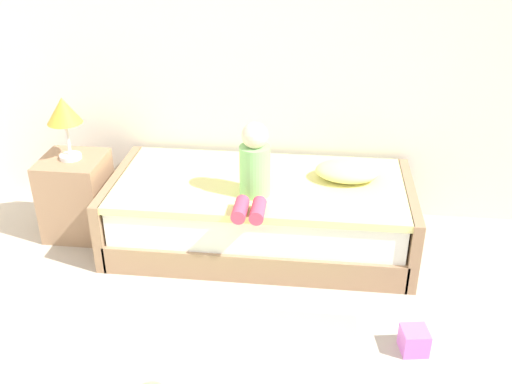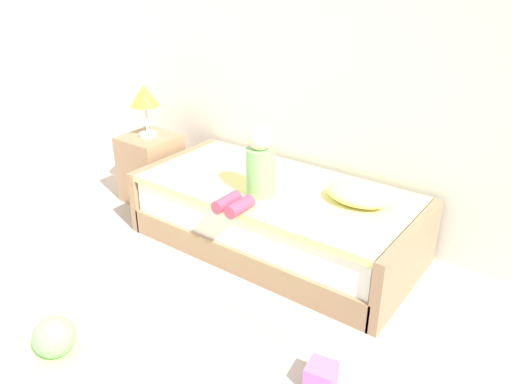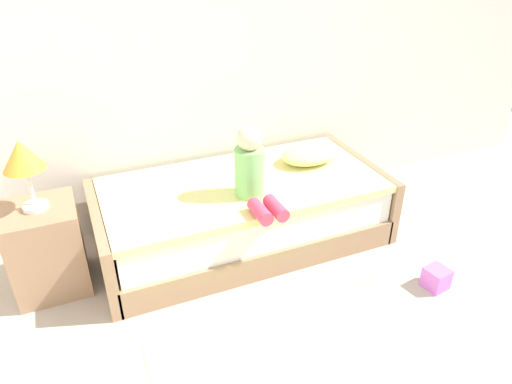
{
  "view_description": "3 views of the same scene",
  "coord_description": "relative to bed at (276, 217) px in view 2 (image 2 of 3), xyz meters",
  "views": [
    {
      "loc": [
        0.68,
        -1.59,
        2.32
      ],
      "look_at": [
        0.29,
        1.75,
        0.55
      ],
      "focal_mm": 41.15,
      "sensor_mm": 36.0,
      "label": 1
    },
    {
      "loc": [
        2.12,
        -0.73,
        2.03
      ],
      "look_at": [
        0.29,
        1.75,
        0.55
      ],
      "focal_mm": 34.98,
      "sensor_mm": 36.0,
      "label": 2
    },
    {
      "loc": [
        -0.78,
        -0.75,
        2.09
      ],
      "look_at": [
        0.29,
        1.75,
        0.55
      ],
      "focal_mm": 32.71,
      "sensor_mm": 36.0,
      "label": 3
    }
  ],
  "objects": [
    {
      "name": "toy_ball",
      "position": [
        -0.34,
        -1.67,
        -0.13
      ],
      "size": [
        0.23,
        0.23,
        0.23
      ],
      "primitive_type": "sphere",
      "color": "#7FD872",
      "rests_on": "ground"
    },
    {
      "name": "toy_block",
      "position": [
        0.97,
        -1.01,
        -0.17
      ],
      "size": [
        0.17,
        0.17,
        0.14
      ],
      "primitive_type": "cube",
      "rotation": [
        0.0,
        0.0,
        0.16
      ],
      "color": "#CC66D8",
      "rests_on": "ground"
    },
    {
      "name": "bed",
      "position": [
        0.0,
        0.0,
        0.0
      ],
      "size": [
        2.11,
        1.0,
        0.5
      ],
      "color": "#997556",
      "rests_on": "ground"
    },
    {
      "name": "nightstand",
      "position": [
        -1.35,
        0.01,
        0.05
      ],
      "size": [
        0.44,
        0.44,
        0.6
      ],
      "primitive_type": "cube",
      "color": "#997556",
      "rests_on": "ground"
    },
    {
      "name": "table_lamp",
      "position": [
        -1.35,
        0.01,
        0.69
      ],
      "size": [
        0.24,
        0.24,
        0.45
      ],
      "color": "silver",
      "rests_on": "nightstand"
    },
    {
      "name": "area_rug",
      "position": [
        -0.13,
        -1.3,
        -0.24
      ],
      "size": [
        1.6,
        1.1,
        0.01
      ],
      "primitive_type": "cube",
      "color": "#B2D189",
      "rests_on": "ground"
    },
    {
      "name": "child_figure",
      "position": [
        -0.02,
        -0.23,
        0.46
      ],
      "size": [
        0.2,
        0.51,
        0.5
      ],
      "color": "#7FC672",
      "rests_on": "bed"
    },
    {
      "name": "wall_rear",
      "position": [
        -0.29,
        0.6,
        1.2
      ],
      "size": [
        7.2,
        0.1,
        2.9
      ],
      "primitive_type": "cube",
      "color": "silver",
      "rests_on": "ground"
    },
    {
      "name": "pillow",
      "position": [
        0.6,
        0.1,
        0.32
      ],
      "size": [
        0.44,
        0.3,
        0.13
      ],
      "primitive_type": "ellipsoid",
      "color": "#F2E58C",
      "rests_on": "bed"
    }
  ]
}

